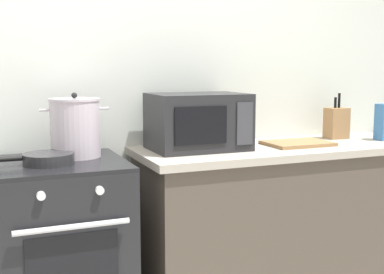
% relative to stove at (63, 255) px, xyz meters
% --- Properties ---
extents(back_wall, '(4.40, 0.10, 2.50)m').
position_rel_stove_xyz_m(back_wall, '(0.65, 0.37, 0.79)').
color(back_wall, silver).
rests_on(back_wall, ground_plane).
extents(lower_cabinet_right, '(1.64, 0.56, 0.88)m').
position_rel_stove_xyz_m(lower_cabinet_right, '(1.25, 0.02, -0.02)').
color(lower_cabinet_right, '#4C4238').
rests_on(lower_cabinet_right, ground_plane).
extents(countertop_right, '(1.70, 0.60, 0.04)m').
position_rel_stove_xyz_m(countertop_right, '(1.25, 0.02, 0.44)').
color(countertop_right, '#ADA393').
rests_on(countertop_right, lower_cabinet_right).
extents(stove, '(0.60, 0.64, 0.92)m').
position_rel_stove_xyz_m(stove, '(0.00, 0.00, 0.00)').
color(stove, black).
rests_on(stove, ground_plane).
extents(stock_pot, '(0.33, 0.25, 0.32)m').
position_rel_stove_xyz_m(stock_pot, '(0.09, 0.09, 0.60)').
color(stock_pot, silver).
rests_on(stock_pot, stove).
extents(frying_pan, '(0.43, 0.23, 0.05)m').
position_rel_stove_xyz_m(frying_pan, '(-0.06, -0.05, 0.48)').
color(frying_pan, '#28282B').
rests_on(frying_pan, stove).
extents(microwave, '(0.50, 0.37, 0.30)m').
position_rel_stove_xyz_m(microwave, '(0.74, 0.08, 0.61)').
color(microwave, '#232326').
rests_on(microwave, countertop_right).
extents(cutting_board, '(0.36, 0.26, 0.02)m').
position_rel_stove_xyz_m(cutting_board, '(1.32, 0.00, 0.47)').
color(cutting_board, '#997047').
rests_on(cutting_board, countertop_right).
extents(knife_block, '(0.13, 0.10, 0.28)m').
position_rel_stove_xyz_m(knife_block, '(1.70, 0.14, 0.56)').
color(knife_block, '#997047').
rests_on(knife_block, countertop_right).
extents(pasta_box, '(0.08, 0.08, 0.22)m').
position_rel_stove_xyz_m(pasta_box, '(1.91, -0.03, 0.57)').
color(pasta_box, teal).
rests_on(pasta_box, countertop_right).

